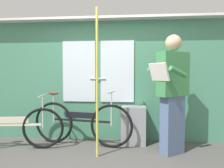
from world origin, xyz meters
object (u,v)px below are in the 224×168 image
Objects in this scene: trash_bin_by_wall at (133,125)px; bicycle_near_door at (10,127)px; passenger_reading_newspaper at (172,91)px; handrail_pole at (97,83)px; bicycle_leaning_behind at (81,123)px.

bicycle_near_door is at bearing -167.36° from trash_bin_by_wall.
passenger_reading_newspaper is 0.83× the size of handrail_pole.
bicycle_near_door is at bearing -155.40° from bicycle_leaning_behind.
trash_bin_by_wall is 1.11m from handrail_pole.
bicycle_near_door is 2.55× the size of trash_bin_by_wall.
handrail_pole is (-1.11, -0.22, 0.13)m from passenger_reading_newspaper.
passenger_reading_newspaper reaches higher than bicycle_near_door.
passenger_reading_newspaper is at bearing 11.09° from handrail_pole.
bicycle_near_door is 0.77× the size of handrail_pole.
bicycle_leaning_behind is 1.59m from passenger_reading_newspaper.
handrail_pole is at bearing -15.53° from bicycle_near_door.
bicycle_leaning_behind is at bearing 6.99° from bicycle_near_door.
trash_bin_by_wall is at bearing -69.80° from passenger_reading_newspaper.
passenger_reading_newspaper is 1.14m from handrail_pole.
trash_bin_by_wall is (-0.58, 0.40, -0.62)m from passenger_reading_newspaper.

